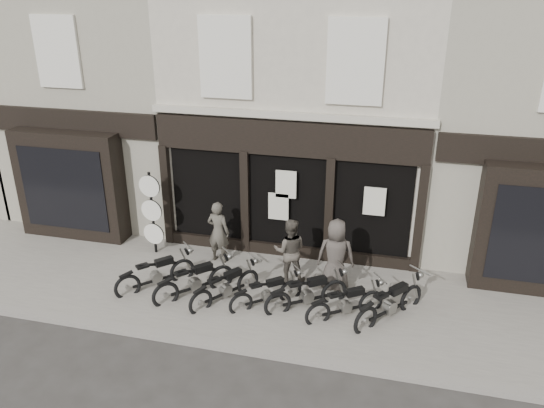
% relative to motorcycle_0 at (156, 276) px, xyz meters
% --- Properties ---
extents(ground_plane, '(90.00, 90.00, 0.00)m').
position_rel_motorcycle_0_xyz_m(ground_plane, '(2.76, -0.52, -0.40)').
color(ground_plane, '#2D2B28').
rests_on(ground_plane, ground).
extents(pavement, '(30.00, 4.20, 0.12)m').
position_rel_motorcycle_0_xyz_m(pavement, '(2.76, 0.38, -0.34)').
color(pavement, slate).
rests_on(pavement, ground_plane).
extents(kerb, '(30.00, 0.25, 0.13)m').
position_rel_motorcycle_0_xyz_m(kerb, '(2.76, -1.77, -0.33)').
color(kerb, gray).
rests_on(kerb, ground_plane).
extents(central_building, '(7.30, 6.22, 8.34)m').
position_rel_motorcycle_0_xyz_m(central_building, '(2.76, 5.43, 3.68)').
color(central_building, '#BFB6A4').
rests_on(central_building, ground).
extents(neighbour_left, '(5.60, 6.73, 8.34)m').
position_rel_motorcycle_0_xyz_m(neighbour_left, '(-3.59, 5.37, 3.64)').
color(neighbour_left, gray).
rests_on(neighbour_left, ground).
extents(neighbour_right, '(5.60, 6.73, 8.34)m').
position_rel_motorcycle_0_xyz_m(neighbour_right, '(9.11, 5.37, 3.64)').
color(neighbour_right, gray).
rests_on(neighbour_right, ground).
extents(motorcycle_0, '(1.60, 1.69, 1.00)m').
position_rel_motorcycle_0_xyz_m(motorcycle_0, '(0.00, 0.00, 0.00)').
color(motorcycle_0, black).
rests_on(motorcycle_0, ground).
extents(motorcycle_1, '(1.65, 1.72, 1.03)m').
position_rel_motorcycle_0_xyz_m(motorcycle_1, '(1.06, -0.10, 0.01)').
color(motorcycle_1, black).
rests_on(motorcycle_1, ground).
extents(motorcycle_2, '(1.38, 1.77, 0.97)m').
position_rel_motorcycle_0_xyz_m(motorcycle_2, '(1.86, -0.13, -0.01)').
color(motorcycle_2, black).
rests_on(motorcycle_2, ground).
extents(motorcycle_3, '(1.57, 1.37, 0.90)m').
position_rel_motorcycle_0_xyz_m(motorcycle_3, '(2.86, -0.11, -0.04)').
color(motorcycle_3, black).
rests_on(motorcycle_3, ground).
extents(motorcycle_4, '(1.84, 1.43, 1.01)m').
position_rel_motorcycle_0_xyz_m(motorcycle_4, '(3.80, 0.03, 0.00)').
color(motorcycle_4, black).
rests_on(motorcycle_4, ground).
extents(motorcycle_5, '(1.72, 1.34, 0.94)m').
position_rel_motorcycle_0_xyz_m(motorcycle_5, '(4.71, -0.13, -0.02)').
color(motorcycle_5, black).
rests_on(motorcycle_5, ground).
extents(motorcycle_6, '(1.58, 1.82, 1.04)m').
position_rel_motorcycle_0_xyz_m(motorcycle_6, '(5.68, 0.05, 0.02)').
color(motorcycle_6, black).
rests_on(motorcycle_6, ground).
extents(man_left, '(0.68, 0.50, 1.72)m').
position_rel_motorcycle_0_xyz_m(man_left, '(1.07, 1.63, 0.58)').
color(man_left, '#4A463D').
rests_on(man_left, pavement).
extents(man_centre, '(0.91, 0.76, 1.68)m').
position_rel_motorcycle_0_xyz_m(man_centre, '(3.14, 1.08, 0.56)').
color(man_centre, '#49433B').
rests_on(man_centre, pavement).
extents(man_right, '(0.96, 0.67, 1.85)m').
position_rel_motorcycle_0_xyz_m(man_right, '(4.30, 0.96, 0.65)').
color(man_right, '#433D38').
rests_on(man_right, pavement).
extents(advert_sign_post, '(0.61, 0.39, 2.49)m').
position_rel_motorcycle_0_xyz_m(advert_sign_post, '(-0.82, 1.64, 0.81)').
color(advert_sign_post, black).
rests_on(advert_sign_post, ground).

